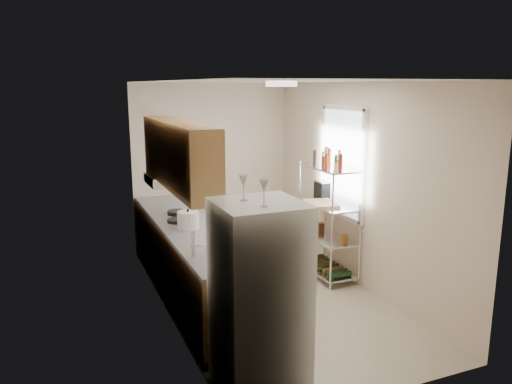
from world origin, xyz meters
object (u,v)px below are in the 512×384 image
refrigerator (259,300)px  espresso_machine (322,190)px  frying_pan_large (177,221)px  rice_cooker (188,220)px  cutting_board (321,204)px

refrigerator → espresso_machine: refrigerator is taller
refrigerator → espresso_machine: bearing=50.5°
frying_pan_large → espresso_machine: 2.08m
rice_cooker → frying_pan_large: (-0.06, 0.32, -0.08)m
frying_pan_large → cutting_board: cutting_board is taller
rice_cooker → espresso_machine: espresso_machine is taller
refrigerator → frying_pan_large: refrigerator is taller
frying_pan_large → cutting_board: size_ratio=0.48×
frying_pan_large → espresso_machine: bearing=7.6°
cutting_board → espresso_machine: size_ratio=1.97×
rice_cooker → espresso_machine: (2.00, 0.35, 0.13)m
refrigerator → frying_pan_large: bearing=92.6°
refrigerator → frying_pan_large: size_ratio=7.02×
cutting_board → espresso_machine: 0.39m
refrigerator → espresso_machine: size_ratio=6.63×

